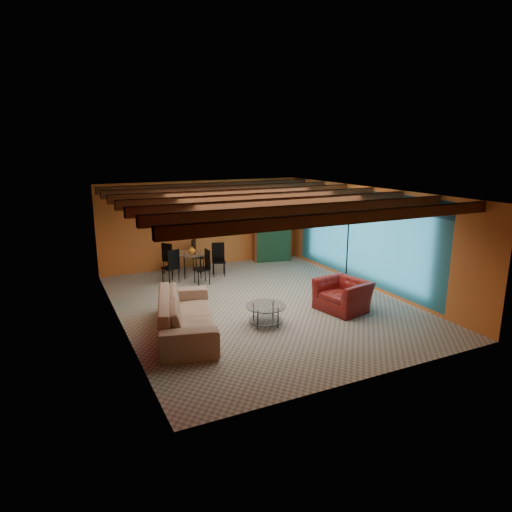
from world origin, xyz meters
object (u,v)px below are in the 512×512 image
floor_lamp (347,249)px  potted_plant (270,195)px  coffee_table (266,315)px  vase (192,241)px  dining_table (192,261)px  sofa (186,314)px  armoire (270,231)px  armchair (343,295)px

floor_lamp → potted_plant: size_ratio=4.86×
coffee_table → vase: 4.24m
coffee_table → vase: bearing=94.0°
coffee_table → dining_table: (-0.29, 4.15, 0.26)m
sofa → coffee_table: 1.69m
armoire → potted_plant: 1.21m
sofa → coffee_table: sofa is taller
armchair → armoire: (0.64, 4.92, 0.62)m
potted_plant → armchair: bearing=-97.4°
dining_table → vase: 0.59m
armchair → armoire: bearing=160.1°
sofa → coffee_table: (1.65, -0.33, -0.18)m
dining_table → vase: size_ratio=8.92×
armchair → coffee_table: size_ratio=1.29×
dining_table → armchair: bearing=-60.8°
coffee_table → potted_plant: size_ratio=1.94×
potted_plant → armoire: bearing=0.0°
coffee_table → dining_table: size_ratio=0.46×
coffee_table → floor_lamp: floor_lamp is taller
coffee_table → vase: vase is taller
sofa → dining_table: dining_table is taller
armchair → vase: 4.79m
sofa → potted_plant: (4.31, 4.61, 1.79)m
floor_lamp → potted_plant: potted_plant is taller
armoire → vase: size_ratio=9.36×
armoire → floor_lamp: 3.62m
armchair → vase: vase is taller
coffee_table → potted_plant: (2.67, 4.94, 1.97)m
coffee_table → vase: size_ratio=4.14×
coffee_table → floor_lamp: bearing=23.4°
armoire → dining_table: bearing=-152.4°
armoire → vase: armoire is taller
floor_lamp → armchair: bearing=-129.3°
dining_table → floor_lamp: size_ratio=0.86×
sofa → vase: 4.11m
sofa → floor_lamp: bearing=-63.2°
floor_lamp → vase: floor_lamp is taller
sofa → dining_table: 4.05m
armoire → sofa: bearing=-120.5°
dining_table → potted_plant: size_ratio=4.18×
armoire → vase: 3.06m
dining_table → potted_plant: bearing=15.0°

